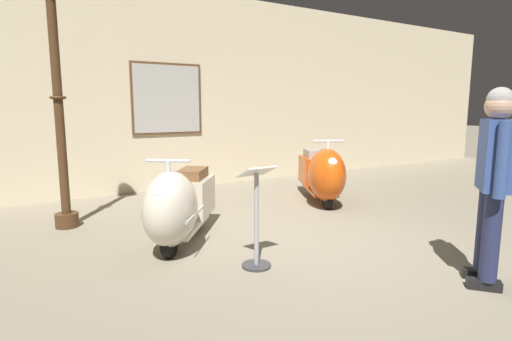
{
  "coord_description": "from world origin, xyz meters",
  "views": [
    {
      "loc": [
        -2.77,
        -3.37,
        1.5
      ],
      "look_at": [
        0.12,
        1.37,
        0.63
      ],
      "focal_mm": 28.38,
      "sensor_mm": 36.0,
      "label": 1
    }
  ],
  "objects_px": {
    "lamppost": "(56,78)",
    "visitor_0": "(493,174)",
    "scooter_0": "(178,206)",
    "scooter_1": "(323,174)",
    "info_stanchion": "(256,226)"
  },
  "relations": [
    {
      "from": "lamppost",
      "to": "visitor_0",
      "type": "bearing_deg",
      "value": -52.48
    },
    {
      "from": "visitor_0",
      "to": "lamppost",
      "type": "bearing_deg",
      "value": -2.43
    },
    {
      "from": "scooter_0",
      "to": "lamppost",
      "type": "xyz_separation_m",
      "value": [
        -0.95,
        1.42,
        1.39
      ]
    },
    {
      "from": "scooter_1",
      "to": "visitor_0",
      "type": "height_order",
      "value": "visitor_0"
    },
    {
      "from": "scooter_0",
      "to": "scooter_1",
      "type": "distance_m",
      "value": 2.72
    },
    {
      "from": "scooter_0",
      "to": "info_stanchion",
      "type": "xyz_separation_m",
      "value": [
        0.42,
        -0.93,
        -0.05
      ]
    },
    {
      "from": "scooter_0",
      "to": "info_stanchion",
      "type": "bearing_deg",
      "value": 61.75
    },
    {
      "from": "scooter_0",
      "to": "visitor_0",
      "type": "bearing_deg",
      "value": 77.25
    },
    {
      "from": "lamppost",
      "to": "visitor_0",
      "type": "relative_size",
      "value": 1.86
    },
    {
      "from": "visitor_0",
      "to": "info_stanchion",
      "type": "bearing_deg",
      "value": 7.56
    },
    {
      "from": "scooter_0",
      "to": "scooter_1",
      "type": "xyz_separation_m",
      "value": [
        2.63,
        0.71,
        0.01
      ]
    },
    {
      "from": "visitor_0",
      "to": "info_stanchion",
      "type": "distance_m",
      "value": 2.06
    },
    {
      "from": "scooter_0",
      "to": "visitor_0",
      "type": "xyz_separation_m",
      "value": [
        1.88,
        -2.27,
        0.51
      ]
    },
    {
      "from": "scooter_1",
      "to": "visitor_0",
      "type": "distance_m",
      "value": 3.11
    },
    {
      "from": "scooter_1",
      "to": "info_stanchion",
      "type": "distance_m",
      "value": 2.75
    }
  ]
}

